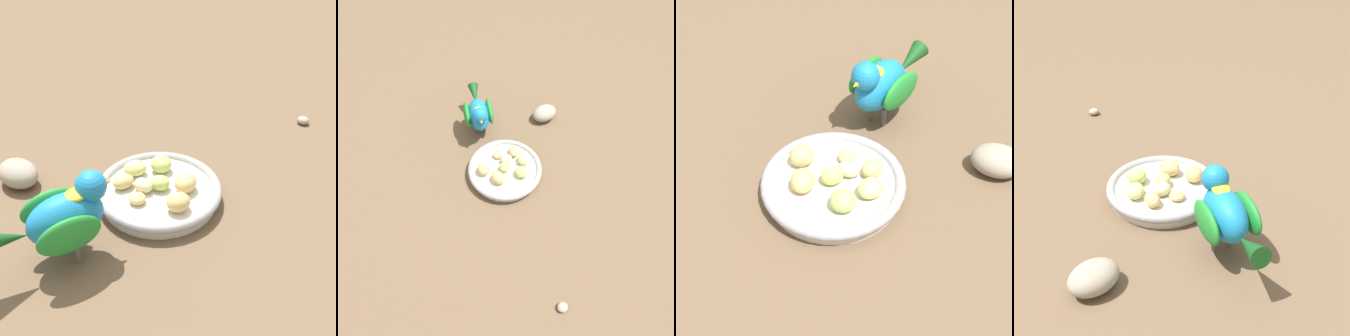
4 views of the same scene
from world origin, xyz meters
TOP-DOWN VIEW (x-y plane):
  - ground_plane at (0.00, 0.00)m, footprint 4.00×4.00m
  - feeding_bowl at (-0.03, -0.00)m, footprint 0.19×0.19m
  - apple_piece_0 at (-0.03, -0.00)m, footprint 0.03×0.03m
  - apple_piece_1 at (-0.07, -0.00)m, footprint 0.04×0.05m
  - apple_piece_2 at (0.01, -0.03)m, footprint 0.04×0.04m
  - apple_piece_3 at (-0.06, 0.04)m, footprint 0.05×0.04m
  - apple_piece_4 at (-0.03, -0.05)m, footprint 0.04×0.04m
  - apple_piece_5 at (-0.01, 0.01)m, footprint 0.04×0.04m
  - apple_piece_6 at (-0.00, 0.03)m, footprint 0.04×0.04m
  - apple_piece_7 at (0.02, -0.00)m, footprint 0.04×0.04m
  - parrot at (0.08, 0.13)m, footprint 0.15×0.13m
  - rock_large at (0.19, -0.02)m, footprint 0.09×0.08m
  - pebble_0 at (-0.28, -0.25)m, footprint 0.03×0.03m

SIDE VIEW (x-z plane):
  - ground_plane at x=0.00m, z-range 0.00..0.00m
  - pebble_0 at x=-0.28m, z-range 0.00..0.01m
  - feeding_bowl at x=-0.03m, z-range 0.00..0.03m
  - rock_large at x=0.19m, z-range 0.00..0.04m
  - apple_piece_6 at x=0.00m, z-range 0.02..0.03m
  - apple_piece_7 at x=0.02m, z-range 0.02..0.04m
  - apple_piece_5 at x=-0.01m, z-range 0.02..0.04m
  - apple_piece_0 at x=-0.03m, z-range 0.02..0.04m
  - apple_piece_2 at x=0.01m, z-range 0.02..0.04m
  - apple_piece_4 at x=-0.03m, z-range 0.02..0.05m
  - apple_piece_3 at x=-0.06m, z-range 0.02..0.05m
  - apple_piece_1 at x=-0.07m, z-range 0.02..0.05m
  - parrot at x=0.08m, z-range 0.01..0.13m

